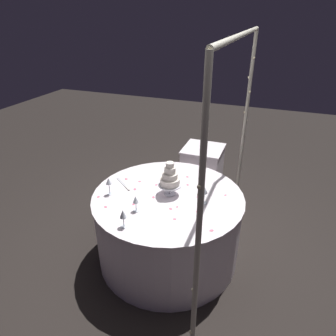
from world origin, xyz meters
The scene contains 28 objects.
ground_plane centered at (0.00, 0.00, 0.00)m, with size 12.00×12.00×0.00m, color black.
decorative_arch centered at (0.00, 0.54, 1.41)m, with size 1.96×0.05×2.17m.
main_table centered at (0.00, 0.00, 0.37)m, with size 1.44×1.44×0.74m.
side_table centered at (-1.09, 0.06, 0.40)m, with size 0.48×0.48×0.79m.
tiered_cake centered at (-0.03, 0.01, 0.91)m, with size 0.22×0.22×0.34m.
wine_glass_0 centered at (0.56, -0.17, 0.86)m, with size 0.06×0.06×0.16m.
wine_glass_1 centered at (0.17, -0.53, 0.87)m, with size 0.06×0.06×0.17m.
wine_glass_2 centered at (0.33, -0.17, 0.85)m, with size 0.06×0.06×0.15m.
wine_glass_3 centered at (0.01, 0.35, 0.87)m, with size 0.06×0.06×0.17m.
cake_knife centered at (-0.02, -0.48, 0.74)m, with size 0.20×0.25×0.01m.
rose_petal_0 centered at (0.38, -0.45, 0.74)m, with size 0.04×0.02×0.00m, color #EA6B84.
rose_petal_1 centered at (0.01, -0.34, 0.74)m, with size 0.04×0.03×0.00m, color #EA6B84.
rose_petal_2 centered at (-0.25, 0.12, 0.74)m, with size 0.03×0.02×0.00m, color #EA6B84.
rose_petal_3 centered at (0.15, 0.14, 0.74)m, with size 0.03×0.02×0.00m, color #EA6B84.
rose_petal_4 centered at (0.26, -0.60, 0.74)m, with size 0.03×0.02×0.00m, color #EA6B84.
rose_petal_5 centered at (-0.14, -0.52, 0.74)m, with size 0.04×0.03×0.00m, color #EA6B84.
rose_petal_6 centered at (-0.13, -0.14, 0.74)m, with size 0.04×0.03×0.00m, color #EA6B84.
rose_petal_7 centered at (-0.41, 0.07, 0.74)m, with size 0.03×0.02×0.00m, color #EA6B84.
rose_petal_8 centered at (-0.14, -0.36, 0.74)m, with size 0.03×0.02×0.00m, color #EA6B84.
rose_petal_9 centered at (0.08, -0.11, 0.74)m, with size 0.04×0.03×0.00m, color #EA6B84.
rose_petal_10 centered at (-0.14, -0.18, 0.74)m, with size 0.03×0.02×0.00m, color #EA6B84.
rose_petal_11 centered at (0.20, 0.10, 0.74)m, with size 0.04×0.03×0.00m, color #EA6B84.
rose_petal_12 centered at (0.33, 0.18, 0.74)m, with size 0.03×0.02×0.00m, color #EA6B84.
rose_petal_13 centered at (0.15, 0.33, 0.74)m, with size 0.04×0.03×0.00m, color #EA6B84.
rose_petal_14 centered at (-0.07, 0.27, 0.74)m, with size 0.03×0.02×0.00m, color #EA6B84.
rose_petal_15 centered at (-0.19, 0.51, 0.74)m, with size 0.03×0.02×0.00m, color #EA6B84.
rose_petal_16 centered at (0.37, 0.51, 0.74)m, with size 0.04×0.03×0.00m, color #EA6B84.
rose_petal_17 centered at (0.25, -0.24, 0.74)m, with size 0.03×0.02×0.00m, color #EA6B84.
Camera 1 is at (2.26, 0.84, 2.29)m, focal length 32.20 mm.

